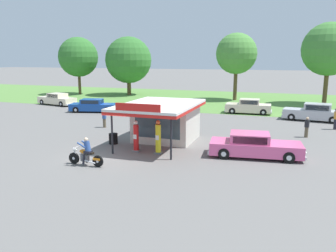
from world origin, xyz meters
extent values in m
plane|color=slate|center=(0.00, 0.00, 0.00)|extent=(300.00, 300.00, 0.00)
cube|color=#56843D|center=(0.00, 30.00, 0.00)|extent=(120.00, 24.00, 0.01)
cube|color=beige|center=(1.98, 5.51, 1.32)|extent=(4.01, 3.69, 2.65)
cube|color=#384C56|center=(1.98, 3.68, 1.38)|extent=(3.21, 0.05, 1.69)
cube|color=silver|center=(1.98, 4.09, 2.73)|extent=(4.71, 7.02, 0.16)
cube|color=red|center=(1.98, 4.09, 2.55)|extent=(4.71, 7.02, 0.18)
cube|color=red|center=(1.98, 0.61, 3.03)|extent=(2.81, 0.08, 0.44)
cylinder|color=black|center=(3.89, 0.98, 1.32)|extent=(0.12, 0.12, 2.65)
cylinder|color=black|center=(0.07, 0.98, 1.32)|extent=(0.12, 0.12, 2.65)
cube|color=slate|center=(1.24, 1.94, 0.05)|extent=(0.44, 0.44, 0.10)
cylinder|color=red|center=(1.24, 1.94, 0.91)|extent=(0.34, 0.34, 1.62)
cube|color=white|center=(1.24, 1.76, 0.99)|extent=(0.22, 0.02, 0.28)
sphere|color=white|center=(1.24, 1.94, 1.86)|extent=(0.26, 0.26, 0.26)
cube|color=slate|center=(2.72, 1.94, 0.05)|extent=(0.44, 0.44, 0.10)
cylinder|color=yellow|center=(2.72, 1.94, 0.96)|extent=(0.34, 0.34, 1.72)
cube|color=white|center=(2.72, 1.76, 1.05)|extent=(0.22, 0.02, 0.28)
sphere|color=orange|center=(2.72, 1.94, 1.96)|extent=(0.26, 0.26, 0.26)
cylinder|color=black|center=(-0.99, -1.51, 0.32)|extent=(0.64, 0.13, 0.64)
cylinder|color=silver|center=(-0.99, -1.51, 0.32)|extent=(0.16, 0.13, 0.16)
cylinder|color=black|center=(0.57, -1.58, 0.32)|extent=(0.64, 0.13, 0.64)
cylinder|color=silver|center=(0.57, -1.58, 0.32)|extent=(0.16, 0.13, 0.16)
ellipsoid|color=orange|center=(-0.31, -1.54, 0.78)|extent=(0.57, 0.26, 0.24)
cube|color=#59595E|center=(-0.26, -1.54, 0.42)|extent=(0.45, 0.26, 0.36)
cube|color=black|center=(0.04, -1.56, 0.72)|extent=(0.49, 0.28, 0.10)
cylinder|color=silver|center=(-0.89, -1.52, 0.60)|extent=(0.37, 0.09, 0.71)
cylinder|color=silver|center=(-0.77, -1.52, 0.98)|extent=(0.07, 0.70, 0.04)
sphere|color=silver|center=(-0.87, -1.52, 0.82)|extent=(0.16, 0.16, 0.16)
cube|color=orange|center=(0.52, -1.58, 0.44)|extent=(0.45, 0.20, 0.12)
cylinder|color=silver|center=(0.13, -1.70, 0.28)|extent=(0.71, 0.11, 0.18)
cube|color=black|center=(-0.03, -1.55, 0.78)|extent=(0.41, 0.36, 0.14)
cylinder|color=black|center=(-0.24, -1.70, 0.38)|extent=(0.13, 0.24, 0.56)
cylinder|color=black|center=(-0.22, -1.38, 0.38)|extent=(0.13, 0.24, 0.56)
cylinder|color=#2D4C8C|center=(-0.07, -1.55, 1.09)|extent=(0.42, 0.34, 0.60)
sphere|color=beige|center=(-0.13, -1.55, 1.47)|extent=(0.22, 0.22, 0.22)
cylinder|color=#2D4C8C|center=(-0.32, -1.74, 1.18)|extent=(0.54, 0.11, 0.31)
cylinder|color=#2D4C8C|center=(-0.30, -1.34, 1.18)|extent=(0.54, 0.11, 0.31)
cube|color=#E55993|center=(8.43, 3.23, 0.54)|extent=(5.51, 2.57, 0.72)
cube|color=#E55993|center=(8.08, 3.18, 1.17)|extent=(2.45, 1.97, 0.54)
cube|color=#283847|center=(9.18, 3.32, 1.17)|extent=(0.22, 1.50, 0.44)
cube|color=#283847|center=(7.98, 4.01, 1.17)|extent=(1.91, 0.27, 0.41)
cube|color=#283847|center=(8.18, 2.35, 1.17)|extent=(1.91, 0.27, 0.41)
cube|color=silver|center=(11.10, 3.56, 0.30)|extent=(0.34, 1.84, 0.18)
cube|color=silver|center=(5.77, 2.90, 0.30)|extent=(0.34, 1.84, 0.18)
sphere|color=white|center=(11.04, 4.17, 0.58)|extent=(0.18, 0.18, 0.18)
sphere|color=white|center=(11.19, 2.94, 0.58)|extent=(0.18, 0.18, 0.18)
cylinder|color=black|center=(10.12, 4.35, 0.33)|extent=(0.68, 0.28, 0.66)
cylinder|color=silver|center=(10.12, 4.35, 0.33)|extent=(0.32, 0.25, 0.30)
cylinder|color=black|center=(10.34, 2.55, 0.33)|extent=(0.68, 0.28, 0.66)
cylinder|color=silver|center=(10.34, 2.55, 0.33)|extent=(0.32, 0.25, 0.30)
cylinder|color=black|center=(6.53, 3.91, 0.33)|extent=(0.68, 0.28, 0.66)
cylinder|color=silver|center=(6.53, 3.91, 0.33)|extent=(0.32, 0.25, 0.30)
cylinder|color=black|center=(6.75, 2.10, 0.33)|extent=(0.68, 0.28, 0.66)
cylinder|color=silver|center=(6.75, 2.10, 0.33)|extent=(0.32, 0.25, 0.30)
cube|color=#B7B7BC|center=(12.38, 17.15, 0.60)|extent=(5.35, 2.44, 0.85)
cube|color=#B7B7BC|center=(12.78, 17.10, 1.33)|extent=(2.49, 1.87, 0.61)
cube|color=#283847|center=(11.66, 17.24, 1.33)|extent=(0.21, 1.40, 0.49)
cube|color=#283847|center=(12.69, 16.33, 1.33)|extent=(1.95, 0.27, 0.46)
cube|color=#283847|center=(12.88, 17.88, 1.33)|extent=(1.95, 0.27, 0.46)
cube|color=silver|center=(9.79, 17.48, 0.30)|extent=(0.33, 1.72, 0.18)
sphere|color=white|center=(9.70, 16.91, 0.65)|extent=(0.18, 0.18, 0.18)
sphere|color=white|center=(9.85, 18.05, 0.65)|extent=(0.18, 0.18, 0.18)
cylinder|color=black|center=(10.53, 16.53, 0.33)|extent=(0.68, 0.28, 0.66)
cylinder|color=silver|center=(10.53, 16.53, 0.33)|extent=(0.32, 0.26, 0.30)
cylinder|color=black|center=(10.74, 18.21, 0.33)|extent=(0.68, 0.28, 0.66)
cylinder|color=silver|center=(10.74, 18.21, 0.33)|extent=(0.32, 0.26, 0.30)
cylinder|color=black|center=(14.02, 16.10, 0.33)|extent=(0.68, 0.28, 0.66)
cylinder|color=silver|center=(14.02, 16.10, 0.33)|extent=(0.32, 0.26, 0.30)
cylinder|color=black|center=(14.23, 17.77, 0.33)|extent=(0.68, 0.28, 0.66)
cylinder|color=silver|center=(14.23, 17.77, 0.33)|extent=(0.32, 0.26, 0.30)
cube|color=beige|center=(-17.11, 18.21, 0.57)|extent=(5.49, 2.94, 0.78)
cube|color=beige|center=(-16.98, 18.18, 1.21)|extent=(2.42, 2.05, 0.50)
cube|color=#283847|center=(-17.99, 18.41, 1.21)|extent=(0.36, 1.41, 0.40)
cube|color=#283847|center=(-17.16, 17.41, 1.21)|extent=(1.76, 0.42, 0.38)
cube|color=#283847|center=(-16.81, 18.96, 1.21)|extent=(1.76, 0.42, 0.38)
cube|color=silver|center=(-19.68, 18.79, 0.30)|extent=(0.50, 1.73, 0.18)
cube|color=silver|center=(-14.54, 17.63, 0.30)|extent=(0.50, 1.73, 0.18)
sphere|color=white|center=(-19.82, 18.22, 0.61)|extent=(0.18, 0.18, 0.18)
sphere|color=white|center=(-19.56, 19.37, 0.61)|extent=(0.18, 0.18, 0.18)
cylinder|color=black|center=(-19.03, 17.76, 0.33)|extent=(0.69, 0.34, 0.66)
cylinder|color=silver|center=(-19.03, 17.76, 0.33)|extent=(0.34, 0.28, 0.30)
cylinder|color=black|center=(-18.65, 19.44, 0.33)|extent=(0.69, 0.34, 0.66)
cylinder|color=silver|center=(-18.65, 19.44, 0.33)|extent=(0.34, 0.28, 0.30)
cylinder|color=black|center=(-15.57, 16.98, 0.33)|extent=(0.69, 0.34, 0.66)
cylinder|color=silver|center=(-15.57, 16.98, 0.33)|extent=(0.34, 0.28, 0.30)
cylinder|color=black|center=(-15.19, 18.66, 0.33)|extent=(0.69, 0.34, 0.66)
cylinder|color=silver|center=(-15.19, 18.66, 0.33)|extent=(0.34, 0.28, 0.30)
cube|color=red|center=(-1.80, 16.55, 0.58)|extent=(5.38, 1.97, 0.79)
cube|color=red|center=(-1.40, 16.55, 1.28)|extent=(2.12, 1.69, 0.62)
cube|color=#283847|center=(-2.42, 16.53, 1.28)|extent=(0.07, 1.46, 0.49)
cube|color=#283847|center=(-1.38, 15.74, 1.28)|extent=(1.78, 0.06, 0.47)
cube|color=#283847|center=(-1.41, 17.36, 1.28)|extent=(1.78, 0.06, 0.47)
cube|color=silver|center=(-4.50, 16.50, 0.30)|extent=(0.15, 1.78, 0.18)
cube|color=silver|center=(0.90, 16.60, 0.30)|extent=(0.15, 1.78, 0.18)
sphere|color=white|center=(-4.50, 15.90, 0.62)|extent=(0.18, 0.18, 0.18)
sphere|color=white|center=(-4.53, 17.10, 0.62)|extent=(0.18, 0.18, 0.18)
cylinder|color=black|center=(-3.60, 15.64, 0.33)|extent=(0.66, 0.21, 0.66)
cylinder|color=silver|center=(-3.60, 15.64, 0.33)|extent=(0.30, 0.23, 0.30)
cylinder|color=black|center=(-3.63, 17.39, 0.33)|extent=(0.66, 0.21, 0.66)
cylinder|color=silver|center=(-3.63, 17.39, 0.33)|extent=(0.30, 0.23, 0.30)
cylinder|color=black|center=(0.03, 15.70, 0.33)|extent=(0.66, 0.21, 0.66)
cylinder|color=silver|center=(0.03, 15.70, 0.33)|extent=(0.30, 0.23, 0.30)
cylinder|color=black|center=(0.00, 17.46, 0.33)|extent=(0.66, 0.21, 0.66)
cylinder|color=silver|center=(0.00, 17.46, 0.33)|extent=(0.30, 0.23, 0.30)
cube|color=#19479E|center=(-9.78, 14.84, 0.54)|extent=(5.28, 3.06, 0.72)
cube|color=#19479E|center=(-9.94, 14.80, 1.15)|extent=(2.57, 2.14, 0.51)
cube|color=#283847|center=(-8.88, 15.08, 1.15)|extent=(0.41, 1.40, 0.40)
cube|color=#283847|center=(-10.15, 15.57, 1.15)|extent=(1.84, 0.52, 0.38)
cube|color=#283847|center=(-9.74, 14.04, 1.15)|extent=(1.84, 0.52, 0.38)
cube|color=silver|center=(-7.35, 15.49, 0.30)|extent=(0.57, 1.72, 0.18)
cube|color=silver|center=(-12.22, 14.20, 0.30)|extent=(0.57, 1.72, 0.18)
sphere|color=white|center=(-7.49, 16.06, 0.58)|extent=(0.18, 0.18, 0.18)
sphere|color=white|center=(-7.19, 14.93, 0.58)|extent=(0.18, 0.18, 0.18)
cylinder|color=black|center=(-8.37, 16.11, 0.33)|extent=(0.69, 0.36, 0.66)
cylinder|color=silver|center=(-8.37, 16.11, 0.33)|extent=(0.34, 0.29, 0.30)
cylinder|color=black|center=(-7.93, 14.45, 0.33)|extent=(0.69, 0.36, 0.66)
cylinder|color=silver|center=(-7.93, 14.45, 0.33)|extent=(0.34, 0.29, 0.30)
cylinder|color=black|center=(-11.64, 15.24, 0.33)|extent=(0.69, 0.36, 0.66)
cylinder|color=silver|center=(-11.64, 15.24, 0.33)|extent=(0.34, 0.29, 0.30)
cylinder|color=black|center=(-11.20, 13.58, 0.33)|extent=(0.69, 0.36, 0.66)
cylinder|color=silver|center=(-11.20, 13.58, 0.33)|extent=(0.34, 0.29, 0.30)
cube|color=beige|center=(6.22, 19.39, 0.60)|extent=(4.71, 2.13, 0.83)
cube|color=beige|center=(6.34, 19.39, 1.28)|extent=(2.08, 1.78, 0.53)
cube|color=#283847|center=(5.36, 19.35, 1.28)|extent=(0.11, 1.50, 0.42)
cube|color=#283847|center=(6.38, 18.56, 1.28)|extent=(1.71, 0.11, 0.40)
cube|color=#283847|center=(6.30, 20.23, 1.28)|extent=(1.71, 0.11, 0.40)
cube|color=silver|center=(3.88, 19.28, 0.30)|extent=(0.20, 1.83, 0.18)
cube|color=silver|center=(8.56, 19.50, 0.30)|extent=(0.20, 1.83, 0.18)
sphere|color=white|center=(3.90, 18.67, 0.64)|extent=(0.18, 0.18, 0.18)
sphere|color=white|center=(3.84, 19.90, 0.64)|extent=(0.18, 0.18, 0.18)
cylinder|color=black|center=(4.69, 18.42, 0.33)|extent=(0.67, 0.23, 0.66)
cylinder|color=silver|center=(4.69, 18.42, 0.33)|extent=(0.31, 0.23, 0.30)
cylinder|color=black|center=(4.61, 20.22, 0.33)|extent=(0.67, 0.23, 0.66)
cylinder|color=silver|center=(4.61, 20.22, 0.33)|extent=(0.31, 0.23, 0.30)
cylinder|color=black|center=(7.84, 18.56, 0.33)|extent=(0.67, 0.23, 0.66)
cylinder|color=silver|center=(7.84, 18.56, 0.33)|extent=(0.31, 0.23, 0.30)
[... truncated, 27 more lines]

